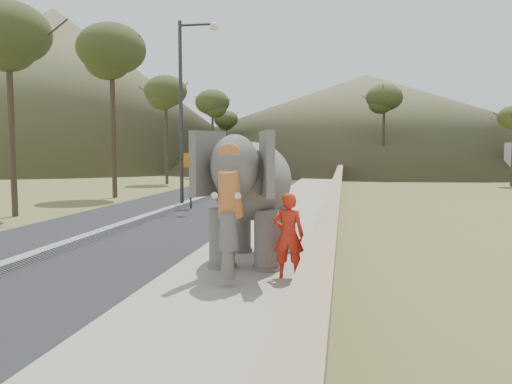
% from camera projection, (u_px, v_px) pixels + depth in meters
% --- Properties ---
extents(ground, '(160.00, 160.00, 0.00)m').
position_uv_depth(ground, '(244.00, 276.00, 10.09)').
color(ground, olive).
rests_on(ground, ground).
extents(road, '(7.00, 120.00, 0.03)m').
position_uv_depth(road, '(174.00, 211.00, 20.76)').
color(road, black).
rests_on(road, ground).
extents(median, '(0.35, 120.00, 0.22)m').
position_uv_depth(median, '(174.00, 208.00, 20.76)').
color(median, black).
rests_on(median, ground).
extents(walkway, '(3.00, 120.00, 0.15)m').
position_uv_depth(walkway, '(294.00, 212.00, 19.89)').
color(walkway, '#9E9687').
rests_on(walkway, ground).
extents(parapet, '(0.30, 120.00, 1.10)m').
position_uv_depth(parapet, '(336.00, 201.00, 19.56)').
color(parapet, tan).
rests_on(parapet, ground).
extents(lamppost, '(1.76, 0.36, 8.00)m').
position_uv_depth(lamppost, '(188.00, 95.00, 21.33)').
color(lamppost, '#302F35').
rests_on(lamppost, ground).
extents(signboard, '(0.60, 0.08, 2.40)m').
position_uv_depth(signboard, '(191.00, 171.00, 21.26)').
color(signboard, '#2D2D33').
rests_on(signboard, ground).
extents(hill_left, '(60.00, 60.00, 22.00)m').
position_uv_depth(hill_left, '(56.00, 89.00, 69.70)').
color(hill_left, brown).
rests_on(hill_left, ground).
extents(hill_far, '(80.00, 80.00, 14.00)m').
position_uv_depth(hill_far, '(365.00, 120.00, 77.29)').
color(hill_far, brown).
rests_on(hill_far, ground).
extents(elephant_and_man, '(2.21, 3.77, 2.71)m').
position_uv_depth(elephant_and_man, '(253.00, 199.00, 10.82)').
color(elephant_and_man, slate).
rests_on(elephant_and_man, ground).
extents(motorcyclist, '(1.08, 1.72, 2.03)m').
position_uv_depth(motorcyclist, '(258.00, 174.00, 34.81)').
color(motorcyclist, maroon).
rests_on(motorcyclist, ground).
extents(trees, '(48.19, 40.52, 9.29)m').
position_uv_depth(trees, '(290.00, 129.00, 36.37)').
color(trees, '#473828').
rests_on(trees, ground).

